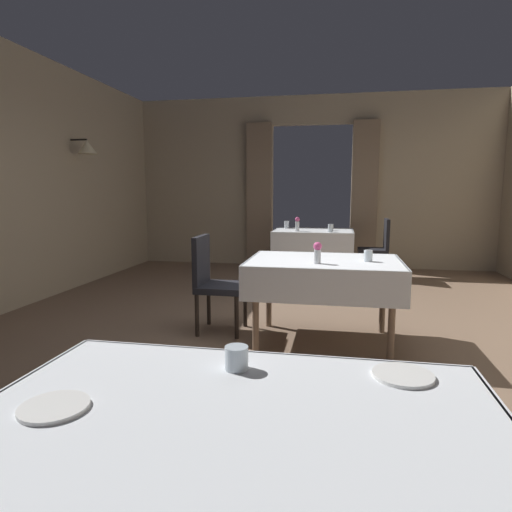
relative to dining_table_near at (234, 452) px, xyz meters
The scene contains 16 objects.
ground 2.81m from the dining_table_near, 94.70° to the left, with size 10.08×10.08×0.00m, color #7A604C.
wall_back 6.96m from the dining_table_near, 91.86° to the left, with size 6.40×0.27×3.00m.
dining_table_near is the anchor object (origin of this frame).
dining_table_mid 2.81m from the dining_table_near, 86.91° to the left, with size 1.34×0.95×0.75m.
dining_table_far 5.80m from the dining_table_near, 91.08° to the left, with size 1.22×0.94×0.75m.
chair_mid_left 3.06m from the dining_table_near, 107.18° to the left, with size 0.45×0.44×0.93m.
chair_far_right 5.95m from the dining_table_near, 81.45° to the left, with size 0.44×0.44×0.93m.
plate_near_a 0.61m from the dining_table_near, 36.54° to the left, with size 0.20×0.20×0.01m, color white.
glass_near_b 0.35m from the dining_table_near, 101.68° to the left, with size 0.08×0.08×0.08m, color silver.
plate_near_c 0.52m from the dining_table_near, behind, with size 0.19×0.19×0.01m, color white.
flower_vase_mid 2.60m from the dining_table_near, 87.80° to the left, with size 0.07×0.07×0.18m.
glass_mid_b 2.84m from the dining_table_near, 79.30° to the left, with size 0.07×0.07×0.10m, color silver.
flower_vase_far 5.56m from the dining_table_near, 93.51° to the left, with size 0.07×0.07×0.21m.
glass_far_b 5.49m from the dining_table_near, 88.38° to the left, with size 0.07×0.07×0.11m, color silver.
glass_far_c 5.75m from the dining_table_near, 88.47° to the left, with size 0.08×0.08×0.10m, color silver.
glass_far_d 6.06m from the dining_table_near, 95.29° to the left, with size 0.08×0.08×0.12m, color silver.
Camera 1 is at (0.48, -3.79, 1.35)m, focal length 30.77 mm.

